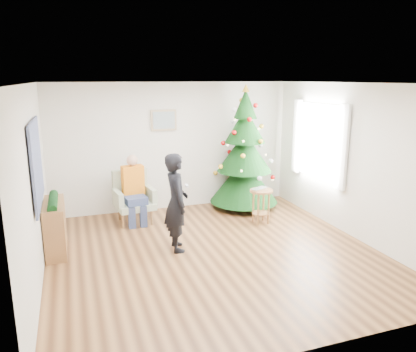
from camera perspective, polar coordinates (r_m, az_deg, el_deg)
name	(u,v)px	position (r m, az deg, el deg)	size (l,w,h in m)	color
floor	(214,253)	(6.46, 0.90, -10.79)	(5.00, 5.00, 0.00)	brown
ceiling	(215,83)	(5.89, 1.00, 12.93)	(5.00, 5.00, 0.00)	white
wall_back	(174,146)	(8.39, -4.87, 4.16)	(5.00, 5.00, 0.00)	silver
wall_front	(306,230)	(3.89, 13.69, -7.41)	(5.00, 5.00, 0.00)	silver
wall_left	(34,187)	(5.72, -23.31, -1.37)	(5.00, 5.00, 0.00)	silver
wall_right	(354,162)	(7.27, 19.84, 1.92)	(5.00, 5.00, 0.00)	silver
window_panel	(319,141)	(8.01, 15.34, 4.71)	(0.04, 1.30, 1.40)	white
curtains	(318,141)	(7.99, 15.17, 4.71)	(0.05, 1.75, 1.50)	white
christmas_tree	(244,154)	(8.40, 5.15, 3.13)	(1.41, 1.41, 2.56)	#3F2816
stool	(261,206)	(7.70, 7.45, -4.22)	(0.43, 0.43, 0.65)	brown
laptop	(261,189)	(7.60, 7.53, -1.84)	(0.35, 0.23, 0.03)	silver
armchair	(134,203)	(7.82, -10.37, -3.81)	(0.79, 0.73, 0.98)	#9CAA89
seated_person	(134,189)	(7.69, -10.35, -1.81)	(0.43, 0.60, 1.28)	navy
standing_man	(176,202)	(6.36, -4.48, -3.71)	(0.57, 0.37, 1.56)	black
game_controller	(187,186)	(6.30, -2.99, -1.39)	(0.04, 0.13, 0.04)	white
console	(55,227)	(6.83, -20.68, -6.73)	(0.30, 1.00, 0.80)	brown
garland	(53,201)	(6.70, -20.98, -3.36)	(0.14, 0.14, 0.90)	black
tapestry	(37,163)	(5.96, -22.96, 1.69)	(0.03, 1.50, 1.15)	black
framed_picture	(164,120)	(8.24, -6.25, 7.81)	(0.52, 0.05, 0.42)	tan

